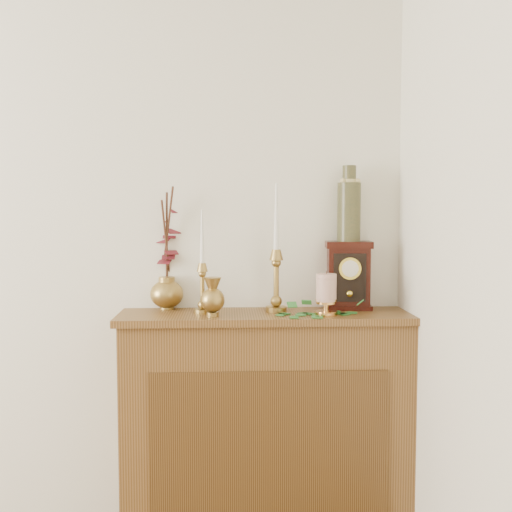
{
  "coord_description": "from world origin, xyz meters",
  "views": [
    {
      "loc": [
        1.24,
        -0.38,
        1.35
      ],
      "look_at": [
        1.35,
        2.05,
        1.17
      ],
      "focal_mm": 42.0,
      "sensor_mm": 36.0,
      "label": 1
    }
  ],
  "objects": [
    {
      "name": "console_shelf",
      "position": [
        1.4,
        2.1,
        0.44
      ],
      "size": [
        1.24,
        0.34,
        0.93
      ],
      "color": "brown",
      "rests_on": "ground"
    },
    {
      "name": "candlestick_left",
      "position": [
        1.13,
        2.1,
        1.07
      ],
      "size": [
        0.07,
        0.07,
        0.43
      ],
      "rotation": [
        0.0,
        0.0,
        0.34
      ],
      "color": "#B19647",
      "rests_on": "console_shelf"
    },
    {
      "name": "candlestick_center",
      "position": [
        1.44,
        2.12,
        1.11
      ],
      "size": [
        0.09,
        0.09,
        0.54
      ],
      "rotation": [
        0.0,
        0.0,
        -0.12
      ],
      "color": "#B19647",
      "rests_on": "console_shelf"
    },
    {
      "name": "bud_vase",
      "position": [
        1.18,
        2.02,
        1.01
      ],
      "size": [
        0.1,
        0.1,
        0.16
      ],
      "rotation": [
        0.0,
        0.0,
        -0.41
      ],
      "color": "#B19647",
      "rests_on": "console_shelf"
    },
    {
      "name": "ginger_jar",
      "position": [
        0.98,
        2.25,
        1.17
      ],
      "size": [
        0.22,
        0.23,
        0.53
      ],
      "rotation": [
        0.0,
        0.0,
        0.07
      ],
      "color": "#B19647",
      "rests_on": "console_shelf"
    },
    {
      "name": "pillar_candle_left",
      "position": [
        1.64,
        2.01,
        1.02
      ],
      "size": [
        0.08,
        0.08,
        0.16
      ],
      "rotation": [
        0.0,
        0.0,
        -0.15
      ],
      "color": "#D4964A",
      "rests_on": "console_shelf"
    },
    {
      "name": "pillar_candle_right",
      "position": [
        1.64,
        2.03,
        1.02
      ],
      "size": [
        0.09,
        0.09,
        0.18
      ],
      "rotation": [
        0.0,
        0.0,
        -0.17
      ],
      "color": "#D4964A",
      "rests_on": "console_shelf"
    },
    {
      "name": "ivy_garland",
      "position": [
        1.66,
        2.02,
        0.94
      ],
      "size": [
        0.39,
        0.18,
        0.07
      ],
      "rotation": [
        0.0,
        0.0,
        0.16
      ],
      "color": "#2C752C",
      "rests_on": "console_shelf"
    },
    {
      "name": "mantel_clock",
      "position": [
        1.76,
        2.19,
        1.08
      ],
      "size": [
        0.21,
        0.15,
        0.3
      ],
      "rotation": [
        0.0,
        0.0,
        -0.09
      ],
      "color": "#380E0B",
      "rests_on": "console_shelf"
    },
    {
      "name": "ceramic_vase",
      "position": [
        1.76,
        2.19,
        1.37
      ],
      "size": [
        0.1,
        0.1,
        0.33
      ],
      "rotation": [
        0.0,
        0.0,
        -0.09
      ],
      "color": "#183023",
      "rests_on": "mantel_clock"
    }
  ]
}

